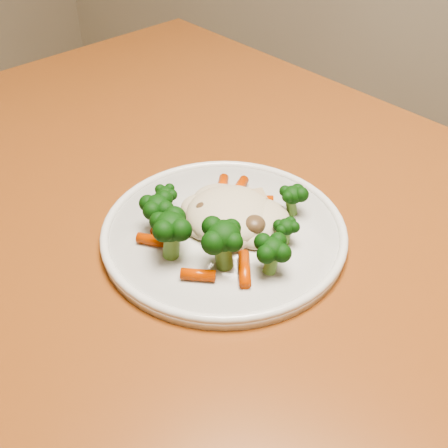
{
  "coord_description": "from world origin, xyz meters",
  "views": [
    {
      "loc": [
        0.24,
        -0.29,
        1.16
      ],
      "look_at": [
        -0.0,
        0.13,
        0.77
      ],
      "focal_mm": 45.0,
      "sensor_mm": 36.0,
      "label": 1
    }
  ],
  "objects": [
    {
      "name": "dining_table",
      "position": [
        -0.04,
        0.2,
        0.64
      ],
      "size": [
        1.27,
        1.03,
        0.75
      ],
      "rotation": [
        0.0,
        0.0,
        -0.31
      ],
      "color": "#944E22",
      "rests_on": "ground"
    },
    {
      "name": "meal",
      "position": [
        -0.0,
        0.12,
        0.78
      ],
      "size": [
        0.19,
        0.19,
        0.05
      ],
      "color": "beige",
      "rests_on": "plate"
    },
    {
      "name": "plate",
      "position": [
        -0.0,
        0.13,
        0.76
      ],
      "size": [
        0.28,
        0.28,
        0.01
      ],
      "primitive_type": "cylinder",
      "color": "silver",
      "rests_on": "dining_table"
    }
  ]
}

